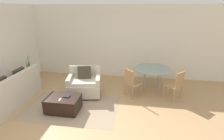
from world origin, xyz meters
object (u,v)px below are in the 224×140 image
object	(u,v)px
armchair	(85,84)
dining_table	(152,71)
book_stack	(67,96)
potted_plant	(30,78)
dining_chair_near_right	(176,84)
couch	(10,93)
tv_remote_primary	(60,99)
ottoman	(63,103)
dining_chair_near_left	(131,81)

from	to	relation	value
armchair	dining_table	xyz separation A→B (m)	(2.11, 0.73, 0.30)
dining_table	armchair	bearing A→B (deg)	-160.84
book_stack	potted_plant	xyz separation A→B (m)	(-1.96, 1.40, -0.16)
book_stack	dining_chair_near_right	world-z (taller)	dining_chair_near_right
couch	book_stack	xyz separation A→B (m)	(1.75, -0.11, 0.10)
tv_remote_primary	potted_plant	xyz separation A→B (m)	(-1.85, 1.57, -0.16)
potted_plant	couch	bearing A→B (deg)	-80.71
ottoman	tv_remote_primary	distance (m)	0.23
couch	tv_remote_primary	bearing A→B (deg)	-9.81
dining_table	dining_chair_near_right	world-z (taller)	dining_chair_near_right
couch	armchair	bearing A→B (deg)	23.61
couch	dining_table	world-z (taller)	couch
book_stack	dining_table	distance (m)	2.86
ottoman	dining_chair_near_right	world-z (taller)	dining_chair_near_right
book_stack	potted_plant	distance (m)	2.41
armchair	potted_plant	xyz separation A→B (m)	(-2.15, 0.44, -0.11)
couch	dining_table	bearing A→B (deg)	21.33
couch	ottoman	bearing A→B (deg)	-5.26
armchair	potted_plant	distance (m)	2.20
ottoman	dining_chair_near_right	xyz separation A→B (m)	(3.05, 1.08, 0.29)
dining_table	dining_chair_near_right	xyz separation A→B (m)	(0.65, -0.65, -0.14)
book_stack	dining_table	xyz separation A→B (m)	(2.30, 1.69, 0.24)
dining_chair_near_right	potted_plant	bearing A→B (deg)	175.80
potted_plant	dining_chair_near_right	bearing A→B (deg)	-4.20
book_stack	dining_table	size ratio (longest dim) A/B	0.15
book_stack	tv_remote_primary	size ratio (longest dim) A/B	1.21
armchair	dining_table	size ratio (longest dim) A/B	0.92
dining_chair_near_left	tv_remote_primary	bearing A→B (deg)	-145.45
tv_remote_primary	armchair	bearing A→B (deg)	75.06
armchair	couch	bearing A→B (deg)	-156.39
book_stack	potted_plant	bearing A→B (deg)	144.58
couch	armchair	world-z (taller)	armchair
potted_plant	dining_table	size ratio (longest dim) A/B	0.97
book_stack	dining_chair_near_left	distance (m)	1.94
ottoman	tv_remote_primary	size ratio (longest dim) A/B	5.89
book_stack	dining_chair_near_left	xyz separation A→B (m)	(1.64, 1.03, 0.10)
dining_chair_near_left	book_stack	bearing A→B (deg)	-147.80
potted_plant	dining_table	world-z (taller)	potted_plant
potted_plant	dining_chair_near_left	xyz separation A→B (m)	(3.61, -0.36, 0.26)
book_stack	dining_chair_near_left	bearing A→B (deg)	32.20
couch	dining_chair_near_right	size ratio (longest dim) A/B	2.10
ottoman	dining_chair_near_right	bearing A→B (deg)	19.50
couch	ottoman	distance (m)	1.66
couch	potted_plant	distance (m)	1.31
potted_plant	dining_chair_near_right	distance (m)	4.93
tv_remote_primary	potted_plant	bearing A→B (deg)	139.63
armchair	dining_chair_near_right	distance (m)	2.77
dining_table	potted_plant	bearing A→B (deg)	-176.07
couch	ottoman	xyz separation A→B (m)	(1.65, -0.15, -0.09)
couch	armchair	xyz separation A→B (m)	(1.94, 0.85, 0.05)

